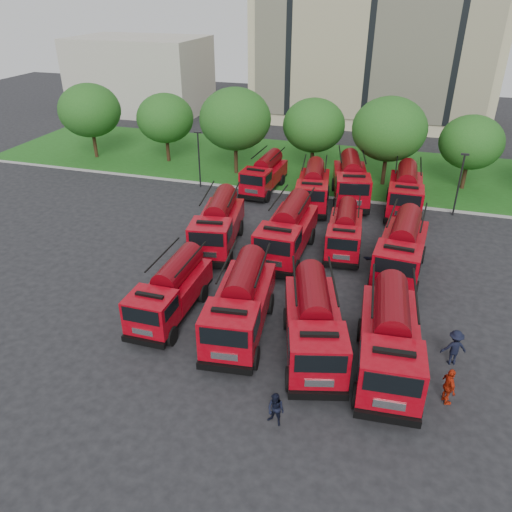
{
  "coord_description": "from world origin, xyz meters",
  "views": [
    {
      "loc": [
        7.55,
        -22.82,
        16.47
      ],
      "look_at": [
        -0.26,
        2.8,
        1.8
      ],
      "focal_mm": 35.0,
      "sensor_mm": 36.0,
      "label": 1
    }
  ],
  "objects_px": {
    "fire_truck_8": "(264,174)",
    "firefighter_2": "(445,402)",
    "fire_truck_9": "(313,187)",
    "firefighter_3": "(451,363)",
    "fire_truck_6": "(345,231)",
    "firefighter_1": "(275,423)",
    "fire_truck_3": "(390,339)",
    "firefighter_5": "(374,275)",
    "fire_truck_10": "(351,180)",
    "fire_truck_7": "(401,248)",
    "fire_truck_0": "(171,291)",
    "fire_truck_4": "(218,224)",
    "fire_truck_5": "(287,231)",
    "fire_truck_1": "(241,303)",
    "firefighter_4": "(288,267)",
    "fire_truck_11": "(405,191)",
    "fire_truck_2": "(314,323)",
    "firefighter_0": "(389,416)"
  },
  "relations": [
    {
      "from": "fire_truck_8",
      "to": "firefighter_2",
      "type": "relative_size",
      "value": 3.73
    },
    {
      "from": "fire_truck_9",
      "to": "firefighter_2",
      "type": "height_order",
      "value": "fire_truck_9"
    },
    {
      "from": "fire_truck_8",
      "to": "firefighter_3",
      "type": "bearing_deg",
      "value": -49.12
    },
    {
      "from": "fire_truck_6",
      "to": "firefighter_1",
      "type": "distance_m",
      "value": 16.71
    },
    {
      "from": "fire_truck_3",
      "to": "fire_truck_9",
      "type": "relative_size",
      "value": 1.08
    },
    {
      "from": "firefighter_2",
      "to": "firefighter_5",
      "type": "relative_size",
      "value": 0.99
    },
    {
      "from": "fire_truck_9",
      "to": "firefighter_2",
      "type": "xyz_separation_m",
      "value": [
        10.15,
        -20.47,
        -1.65
      ]
    },
    {
      "from": "fire_truck_6",
      "to": "fire_truck_10",
      "type": "bearing_deg",
      "value": 90.34
    },
    {
      "from": "fire_truck_7",
      "to": "fire_truck_8",
      "type": "height_order",
      "value": "fire_truck_7"
    },
    {
      "from": "fire_truck_0",
      "to": "fire_truck_8",
      "type": "bearing_deg",
      "value": 91.16
    },
    {
      "from": "firefighter_1",
      "to": "fire_truck_10",
      "type": "bearing_deg",
      "value": 107.81
    },
    {
      "from": "fire_truck_3",
      "to": "fire_truck_4",
      "type": "height_order",
      "value": "fire_truck_3"
    },
    {
      "from": "fire_truck_3",
      "to": "firefighter_1",
      "type": "distance_m",
      "value": 6.73
    },
    {
      "from": "fire_truck_7",
      "to": "fire_truck_8",
      "type": "relative_size",
      "value": 1.14
    },
    {
      "from": "fire_truck_5",
      "to": "fire_truck_4",
      "type": "bearing_deg",
      "value": -176.8
    },
    {
      "from": "fire_truck_1",
      "to": "firefighter_2",
      "type": "height_order",
      "value": "fire_truck_1"
    },
    {
      "from": "fire_truck_1",
      "to": "fire_truck_8",
      "type": "xyz_separation_m",
      "value": [
        -4.56,
        20.27,
        -0.19
      ]
    },
    {
      "from": "firefighter_1",
      "to": "firefighter_5",
      "type": "distance_m",
      "value": 14.07
    },
    {
      "from": "fire_truck_9",
      "to": "firefighter_4",
      "type": "height_order",
      "value": "fire_truck_9"
    },
    {
      "from": "fire_truck_8",
      "to": "firefighter_5",
      "type": "height_order",
      "value": "fire_truck_8"
    },
    {
      "from": "fire_truck_3",
      "to": "fire_truck_9",
      "type": "bearing_deg",
      "value": 107.12
    },
    {
      "from": "fire_truck_11",
      "to": "firefighter_1",
      "type": "height_order",
      "value": "fire_truck_11"
    },
    {
      "from": "fire_truck_2",
      "to": "firefighter_1",
      "type": "height_order",
      "value": "fire_truck_2"
    },
    {
      "from": "firefighter_4",
      "to": "fire_truck_2",
      "type": "bearing_deg",
      "value": 128.45
    },
    {
      "from": "fire_truck_6",
      "to": "firefighter_3",
      "type": "distance_m",
      "value": 12.5
    },
    {
      "from": "firefighter_0",
      "to": "firefighter_1",
      "type": "relative_size",
      "value": 1.13
    },
    {
      "from": "fire_truck_3",
      "to": "fire_truck_5",
      "type": "xyz_separation_m",
      "value": [
        -7.4,
        9.97,
        -0.01
      ]
    },
    {
      "from": "fire_truck_10",
      "to": "firefighter_0",
      "type": "relative_size",
      "value": 4.5
    },
    {
      "from": "fire_truck_7",
      "to": "fire_truck_3",
      "type": "bearing_deg",
      "value": -86.32
    },
    {
      "from": "fire_truck_4",
      "to": "fire_truck_7",
      "type": "xyz_separation_m",
      "value": [
        12.43,
        -0.14,
        0.03
      ]
    },
    {
      "from": "fire_truck_2",
      "to": "fire_truck_5",
      "type": "height_order",
      "value": "fire_truck_5"
    },
    {
      "from": "fire_truck_3",
      "to": "fire_truck_4",
      "type": "relative_size",
      "value": 1.02
    },
    {
      "from": "fire_truck_7",
      "to": "fire_truck_10",
      "type": "distance_m",
      "value": 12.39
    },
    {
      "from": "fire_truck_0",
      "to": "fire_truck_6",
      "type": "bearing_deg",
      "value": 52.66
    },
    {
      "from": "fire_truck_9",
      "to": "firefighter_5",
      "type": "bearing_deg",
      "value": -66.76
    },
    {
      "from": "fire_truck_6",
      "to": "fire_truck_9",
      "type": "height_order",
      "value": "fire_truck_9"
    },
    {
      "from": "fire_truck_10",
      "to": "firefighter_3",
      "type": "height_order",
      "value": "fire_truck_10"
    },
    {
      "from": "fire_truck_5",
      "to": "firefighter_0",
      "type": "relative_size",
      "value": 4.3
    },
    {
      "from": "fire_truck_5",
      "to": "fire_truck_7",
      "type": "relative_size",
      "value": 1.0
    },
    {
      "from": "fire_truck_7",
      "to": "firefighter_2",
      "type": "relative_size",
      "value": 4.25
    },
    {
      "from": "fire_truck_9",
      "to": "fire_truck_10",
      "type": "xyz_separation_m",
      "value": [
        2.83,
        2.12,
        0.15
      ]
    },
    {
      "from": "fire_truck_2",
      "to": "fire_truck_9",
      "type": "relative_size",
      "value": 1.07
    },
    {
      "from": "fire_truck_1",
      "to": "firefighter_5",
      "type": "height_order",
      "value": "fire_truck_1"
    },
    {
      "from": "fire_truck_2",
      "to": "fire_truck_8",
      "type": "bearing_deg",
      "value": 97.09
    },
    {
      "from": "fire_truck_7",
      "to": "firefighter_0",
      "type": "distance_m",
      "value": 12.82
    },
    {
      "from": "fire_truck_2",
      "to": "firefighter_2",
      "type": "xyz_separation_m",
      "value": [
        6.41,
        -1.74,
        -1.75
      ]
    },
    {
      "from": "firefighter_3",
      "to": "fire_truck_3",
      "type": "bearing_deg",
      "value": 6.19
    },
    {
      "from": "fire_truck_6",
      "to": "fire_truck_9",
      "type": "bearing_deg",
      "value": 112.07
    },
    {
      "from": "fire_truck_1",
      "to": "fire_truck_9",
      "type": "xyz_separation_m",
      "value": [
        0.26,
        18.14,
        -0.1
      ]
    },
    {
      "from": "fire_truck_7",
      "to": "fire_truck_11",
      "type": "height_order",
      "value": "fire_truck_7"
    }
  ]
}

